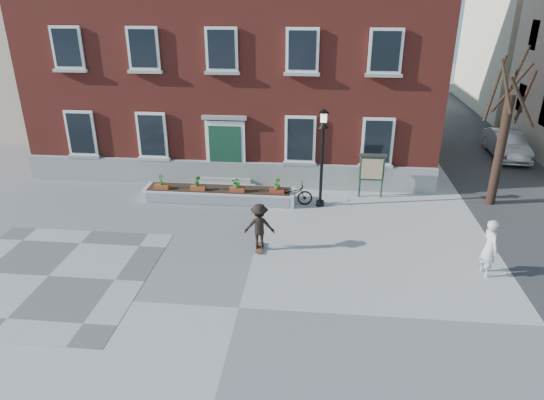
# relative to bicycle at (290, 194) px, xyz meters

# --- Properties ---
(ground) EXTENTS (100.00, 100.00, 0.00)m
(ground) POSITION_rel_bicycle_xyz_m (-0.93, -7.05, -0.47)
(ground) COLOR #9C9C9E
(ground) RESTS_ON ground
(checker_patch) EXTENTS (6.00, 6.00, 0.01)m
(checker_patch) POSITION_rel_bicycle_xyz_m (-6.93, -6.05, -0.46)
(checker_patch) COLOR #535355
(checker_patch) RESTS_ON ground
(distant_building) EXTENTS (10.00, 12.00, 13.00)m
(distant_building) POSITION_rel_bicycle_xyz_m (-18.93, 12.95, 6.03)
(distant_building) COLOR beige
(distant_building) RESTS_ON ground
(bicycle) EXTENTS (1.83, 0.80, 0.93)m
(bicycle) POSITION_rel_bicycle_xyz_m (0.00, 0.00, 0.00)
(bicycle) COLOR black
(bicycle) RESTS_ON ground
(parked_car) EXTENTS (1.57, 4.14, 1.35)m
(parked_car) POSITION_rel_bicycle_xyz_m (10.69, 7.25, 0.21)
(parked_car) COLOR silver
(parked_car) RESTS_ON ground
(bystander) EXTENTS (0.57, 0.74, 1.81)m
(bystander) POSITION_rel_bicycle_xyz_m (6.24, -4.61, 0.44)
(bystander) COLOR silver
(bystander) RESTS_ON ground
(brick_building) EXTENTS (18.40, 10.85, 12.60)m
(brick_building) POSITION_rel_bicycle_xyz_m (-2.93, 6.92, 5.84)
(brick_building) COLOR maroon
(brick_building) RESTS_ON ground
(planter_assembly) EXTENTS (6.20, 1.12, 1.15)m
(planter_assembly) POSITION_rel_bicycle_xyz_m (-2.92, 0.12, -0.16)
(planter_assembly) COLOR silver
(planter_assembly) RESTS_ON ground
(bare_tree) EXTENTS (1.83, 1.83, 6.16)m
(bare_tree) POSITION_rel_bicycle_xyz_m (8.08, 0.95, 2.32)
(bare_tree) COLOR #311F16
(bare_tree) RESTS_ON ground
(lamp_post) EXTENTS (0.40, 0.40, 3.93)m
(lamp_post) POSITION_rel_bicycle_xyz_m (1.20, 0.04, 2.07)
(lamp_post) COLOR black
(lamp_post) RESTS_ON ground
(notice_board) EXTENTS (1.10, 0.16, 1.87)m
(notice_board) POSITION_rel_bicycle_xyz_m (3.26, 1.14, 0.80)
(notice_board) COLOR #172E22
(notice_board) RESTS_ON ground
(skateboarder) EXTENTS (1.04, 0.78, 1.63)m
(skateboarder) POSITION_rel_bicycle_xyz_m (-0.77, -3.74, 0.38)
(skateboarder) COLOR brown
(skateboarder) RESTS_ON ground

